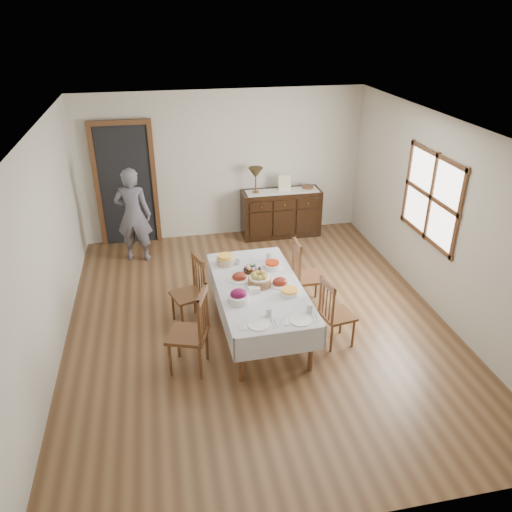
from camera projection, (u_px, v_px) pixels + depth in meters
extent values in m
plane|color=brown|center=(257.00, 322.00, 6.76)|extent=(6.00, 6.00, 0.00)
cube|color=silver|center=(258.00, 129.00, 5.59)|extent=(5.00, 6.00, 0.02)
cube|color=beige|center=(223.00, 166.00, 8.80)|extent=(5.00, 0.02, 2.60)
cube|color=beige|center=(342.00, 405.00, 3.55)|extent=(5.00, 0.02, 2.60)
cube|color=beige|center=(45.00, 252.00, 5.73)|extent=(0.02, 6.00, 2.60)
cube|color=beige|center=(442.00, 219.00, 6.62)|extent=(0.02, 6.00, 2.60)
cube|color=white|center=(432.00, 197.00, 6.79)|extent=(0.02, 1.30, 1.10)
cube|color=brown|center=(431.00, 197.00, 6.78)|extent=(0.03, 1.46, 1.26)
cube|color=black|center=(126.00, 186.00, 8.57)|extent=(0.90, 0.06, 2.10)
cube|color=brown|center=(126.00, 186.00, 8.56)|extent=(1.04, 0.08, 2.18)
cube|color=silver|center=(259.00, 287.00, 6.24)|extent=(1.06, 2.03, 0.04)
cylinder|color=brown|center=(241.00, 358.00, 5.57)|extent=(0.06, 0.06, 0.64)
cylinder|color=brown|center=(311.00, 348.00, 5.73)|extent=(0.06, 0.06, 0.64)
cylinder|color=brown|center=(217.00, 282.00, 7.08)|extent=(0.06, 0.06, 0.64)
cylinder|color=brown|center=(273.00, 276.00, 7.24)|extent=(0.06, 0.06, 0.64)
cube|color=silver|center=(219.00, 301.00, 6.20)|extent=(0.07, 2.05, 0.31)
cube|color=silver|center=(298.00, 292.00, 6.40)|extent=(0.07, 2.05, 0.31)
cube|color=silver|center=(280.00, 344.00, 5.42)|extent=(1.04, 0.05, 0.31)
cube|color=silver|center=(243.00, 260.00, 7.18)|extent=(1.04, 0.05, 0.31)
cube|color=brown|center=(188.00, 335.00, 5.71)|extent=(0.55, 0.55, 0.04)
cylinder|color=brown|center=(178.00, 341.00, 6.00)|extent=(0.04, 0.04, 0.45)
cylinder|color=brown|center=(170.00, 360.00, 5.69)|extent=(0.04, 0.04, 0.45)
cylinder|color=brown|center=(207.00, 344.00, 5.96)|extent=(0.04, 0.04, 0.45)
cylinder|color=brown|center=(200.00, 363.00, 5.65)|extent=(0.04, 0.04, 0.45)
cylinder|color=brown|center=(207.00, 306.00, 5.72)|extent=(0.04, 0.04, 0.58)
cylinder|color=brown|center=(199.00, 324.00, 5.39)|extent=(0.04, 0.04, 0.58)
cube|color=brown|center=(202.00, 296.00, 5.45)|extent=(0.17, 0.41, 0.08)
cylinder|color=brown|center=(205.00, 312.00, 5.65)|extent=(0.02, 0.02, 0.48)
cylinder|color=brown|center=(203.00, 316.00, 5.57)|extent=(0.02, 0.02, 0.48)
cylinder|color=brown|center=(201.00, 321.00, 5.49)|extent=(0.02, 0.02, 0.48)
cube|color=brown|center=(188.00, 295.00, 6.57)|extent=(0.50, 0.50, 0.04)
cylinder|color=brown|center=(173.00, 307.00, 6.72)|extent=(0.03, 0.03, 0.40)
cylinder|color=brown|center=(182.00, 318.00, 6.48)|extent=(0.03, 0.03, 0.40)
cylinder|color=brown|center=(195.00, 301.00, 6.86)|extent=(0.03, 0.03, 0.40)
cylinder|color=brown|center=(204.00, 312.00, 6.62)|extent=(0.03, 0.03, 0.40)
cylinder|color=brown|center=(194.00, 269.00, 6.66)|extent=(0.04, 0.04, 0.52)
cylinder|color=brown|center=(204.00, 280.00, 6.40)|extent=(0.04, 0.04, 0.52)
cube|color=brown|center=(198.00, 260.00, 6.43)|extent=(0.15, 0.36, 0.07)
cylinder|color=brown|center=(196.00, 273.00, 6.61)|extent=(0.02, 0.02, 0.43)
cylinder|color=brown|center=(199.00, 276.00, 6.54)|extent=(0.02, 0.02, 0.43)
cylinder|color=brown|center=(202.00, 279.00, 6.48)|extent=(0.02, 0.02, 0.43)
cube|color=brown|center=(338.00, 315.00, 6.18)|extent=(0.44, 0.44, 0.04)
cylinder|color=brown|center=(353.00, 333.00, 6.20)|extent=(0.03, 0.03, 0.38)
cylinder|color=brown|center=(341.00, 320.00, 6.45)|extent=(0.03, 0.03, 0.38)
cylinder|color=brown|center=(331.00, 339.00, 6.10)|extent=(0.03, 0.03, 0.38)
cylinder|color=brown|center=(320.00, 325.00, 6.35)|extent=(0.03, 0.03, 0.38)
cylinder|color=brown|center=(333.00, 307.00, 5.87)|extent=(0.04, 0.04, 0.50)
cylinder|color=brown|center=(320.00, 294.00, 6.14)|extent=(0.04, 0.04, 0.50)
cube|color=brown|center=(328.00, 285.00, 5.91)|extent=(0.10, 0.36, 0.07)
cylinder|color=brown|center=(330.00, 305.00, 5.95)|extent=(0.02, 0.02, 0.41)
cylinder|color=brown|center=(327.00, 302.00, 6.02)|extent=(0.02, 0.02, 0.41)
cylinder|color=brown|center=(323.00, 299.00, 6.09)|extent=(0.02, 0.02, 0.41)
cube|color=brown|center=(309.00, 277.00, 6.95)|extent=(0.42, 0.42, 0.04)
cylinder|color=brown|center=(323.00, 297.00, 6.93)|extent=(0.04, 0.04, 0.43)
cylinder|color=brown|center=(316.00, 285.00, 7.23)|extent=(0.04, 0.04, 0.43)
cylinder|color=brown|center=(300.00, 299.00, 6.87)|extent=(0.04, 0.04, 0.43)
cylinder|color=brown|center=(294.00, 287.00, 7.17)|extent=(0.04, 0.04, 0.43)
cylinder|color=brown|center=(300.00, 267.00, 6.63)|extent=(0.04, 0.04, 0.56)
cylinder|color=brown|center=(293.00, 255.00, 6.94)|extent=(0.04, 0.04, 0.56)
cube|color=brown|center=(297.00, 245.00, 6.68)|extent=(0.04, 0.40, 0.08)
cylinder|color=brown|center=(298.00, 265.00, 6.72)|extent=(0.02, 0.02, 0.46)
cylinder|color=brown|center=(297.00, 262.00, 6.80)|extent=(0.02, 0.02, 0.46)
cylinder|color=brown|center=(295.00, 259.00, 6.87)|extent=(0.02, 0.02, 0.46)
cube|color=black|center=(281.00, 213.00, 9.12)|extent=(1.43, 0.48, 0.86)
cube|color=black|center=(261.00, 206.00, 8.71)|extent=(0.40, 0.02, 0.17)
sphere|color=brown|center=(261.00, 207.00, 8.70)|extent=(0.03, 0.03, 0.03)
cube|color=black|center=(285.00, 205.00, 8.79)|extent=(0.40, 0.02, 0.17)
sphere|color=brown|center=(285.00, 205.00, 8.77)|extent=(0.03, 0.03, 0.03)
cube|color=black|center=(308.00, 203.00, 8.87)|extent=(0.40, 0.02, 0.17)
sphere|color=brown|center=(308.00, 203.00, 8.85)|extent=(0.03, 0.03, 0.03)
imported|color=#5C5A65|center=(133.00, 212.00, 8.06)|extent=(0.59, 0.44, 1.69)
cylinder|color=brown|center=(259.00, 282.00, 6.22)|extent=(0.29, 0.29, 0.10)
cylinder|color=white|center=(259.00, 278.00, 6.19)|extent=(0.26, 0.26, 0.02)
sphere|color=#AF943F|center=(265.00, 275.00, 6.19)|extent=(0.08, 0.08, 0.08)
sphere|color=#AF943F|center=(262.00, 273.00, 6.24)|extent=(0.08, 0.08, 0.08)
sphere|color=#AF943F|center=(257.00, 273.00, 6.24)|extent=(0.08, 0.08, 0.08)
sphere|color=#AF943F|center=(254.00, 275.00, 6.20)|extent=(0.08, 0.08, 0.08)
sphere|color=#AF943F|center=(255.00, 277.00, 6.14)|extent=(0.08, 0.08, 0.08)
sphere|color=#AF943F|center=(259.00, 278.00, 6.11)|extent=(0.08, 0.08, 0.08)
sphere|color=#AF943F|center=(264.00, 277.00, 6.14)|extent=(0.08, 0.08, 0.08)
cylinder|color=black|center=(252.00, 270.00, 6.53)|extent=(0.23, 0.23, 0.05)
ellipsoid|color=pink|center=(257.00, 267.00, 6.52)|extent=(0.05, 0.05, 0.06)
ellipsoid|color=#638ED9|center=(255.00, 265.00, 6.56)|extent=(0.05, 0.05, 0.06)
ellipsoid|color=#93EF89|center=(251.00, 265.00, 6.56)|extent=(0.05, 0.05, 0.06)
ellipsoid|color=#DAB94E|center=(248.00, 266.00, 6.54)|extent=(0.05, 0.05, 0.06)
ellipsoid|color=#B78DE5|center=(247.00, 267.00, 6.50)|extent=(0.05, 0.05, 0.06)
ellipsoid|color=#F7FF70|center=(249.00, 269.00, 6.46)|extent=(0.05, 0.05, 0.06)
ellipsoid|color=pink|center=(253.00, 269.00, 6.45)|extent=(0.05, 0.05, 0.06)
ellipsoid|color=#638ED9|center=(256.00, 268.00, 6.48)|extent=(0.05, 0.05, 0.06)
cylinder|color=white|center=(239.00, 279.00, 6.37)|extent=(0.29, 0.29, 0.01)
ellipsoid|color=maroon|center=(239.00, 277.00, 6.36)|extent=(0.19, 0.16, 0.11)
cylinder|color=white|center=(280.00, 284.00, 6.25)|extent=(0.27, 0.27, 0.02)
ellipsoid|color=maroon|center=(280.00, 282.00, 6.24)|extent=(0.19, 0.16, 0.11)
cylinder|color=white|center=(239.00, 298.00, 5.88)|extent=(0.26, 0.26, 0.09)
ellipsoid|color=maroon|center=(239.00, 294.00, 5.85)|extent=(0.20, 0.17, 0.11)
cylinder|color=white|center=(272.00, 266.00, 6.64)|extent=(0.24, 0.24, 0.06)
cylinder|color=red|center=(272.00, 263.00, 6.62)|extent=(0.18, 0.18, 0.03)
cylinder|color=tan|center=(225.00, 261.00, 6.73)|extent=(0.24, 0.24, 0.10)
cylinder|color=yellow|center=(225.00, 256.00, 6.69)|extent=(0.20, 0.20, 0.04)
cylinder|color=white|center=(289.00, 293.00, 6.04)|extent=(0.22, 0.22, 0.04)
cylinder|color=#F8AA34|center=(290.00, 290.00, 6.02)|extent=(0.20, 0.20, 0.02)
cube|color=white|center=(254.00, 290.00, 6.07)|extent=(0.14, 0.09, 0.07)
cylinder|color=white|center=(259.00, 324.00, 5.47)|extent=(0.25, 0.25, 0.01)
cube|color=white|center=(243.00, 326.00, 5.44)|extent=(0.08, 0.12, 0.01)
cube|color=#B5B4B9|center=(243.00, 326.00, 5.44)|extent=(0.02, 0.16, 0.01)
cube|color=#B5B4B9|center=(273.00, 323.00, 5.50)|extent=(0.02, 0.18, 0.01)
cube|color=#B5B4B9|center=(276.00, 323.00, 5.50)|extent=(0.02, 0.14, 0.01)
cylinder|color=silver|center=(269.00, 312.00, 5.61)|extent=(0.07, 0.07, 0.10)
cylinder|color=white|center=(300.00, 320.00, 5.54)|extent=(0.25, 0.25, 0.01)
cube|color=white|center=(286.00, 322.00, 5.51)|extent=(0.08, 0.12, 0.01)
cube|color=#B5B4B9|center=(286.00, 322.00, 5.51)|extent=(0.02, 0.16, 0.01)
cube|color=#B5B4B9|center=(314.00, 319.00, 5.57)|extent=(0.02, 0.18, 0.01)
cube|color=#B5B4B9|center=(318.00, 318.00, 5.58)|extent=(0.02, 0.14, 0.01)
cylinder|color=silver|center=(310.00, 308.00, 5.68)|extent=(0.07, 0.07, 0.10)
cylinder|color=silver|center=(238.00, 261.00, 6.74)|extent=(0.07, 0.07, 0.09)
cylinder|color=silver|center=(269.00, 257.00, 6.82)|extent=(0.07, 0.07, 0.11)
cube|color=white|center=(282.00, 191.00, 8.90)|extent=(1.30, 0.35, 0.01)
cylinder|color=brown|center=(256.00, 192.00, 8.83)|extent=(0.12, 0.12, 0.03)
cylinder|color=brown|center=(256.00, 185.00, 8.76)|extent=(0.02, 0.02, 0.25)
cone|color=#40321A|center=(256.00, 173.00, 8.67)|extent=(0.26, 0.26, 0.18)
cube|color=beige|center=(285.00, 184.00, 8.86)|extent=(0.22, 0.08, 0.28)
cylinder|color=brown|center=(308.00, 187.00, 9.03)|extent=(0.20, 0.20, 0.06)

